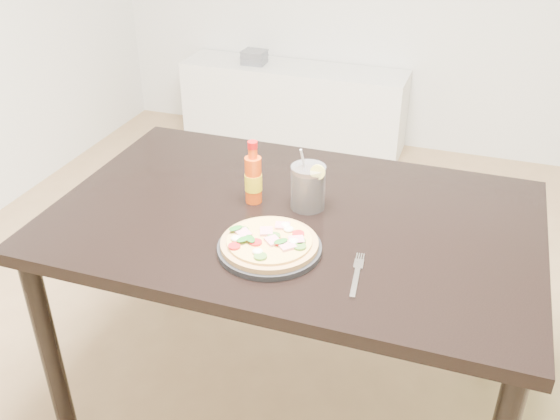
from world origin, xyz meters
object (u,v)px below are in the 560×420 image
(plate, at_px, (269,248))
(pizza, at_px, (270,242))
(cola_cup, at_px, (308,188))
(media_console, at_px, (293,105))
(dining_table, at_px, (293,238))
(fork, at_px, (357,273))
(hot_sauce_bottle, at_px, (253,178))

(plate, distance_m, pizza, 0.02)
(plate, bearing_deg, cola_cup, 83.78)
(plate, height_order, media_console, plate)
(dining_table, height_order, plate, plate)
(dining_table, relative_size, fork, 7.42)
(plate, bearing_deg, dining_table, 89.70)
(hot_sauce_bottle, height_order, fork, hot_sauce_bottle)
(fork, bearing_deg, dining_table, 130.14)
(hot_sauce_bottle, xyz_separation_m, fork, (0.38, -0.26, -0.07))
(cola_cup, height_order, fork, cola_cup)
(dining_table, bearing_deg, hot_sauce_bottle, 166.61)
(dining_table, distance_m, media_console, 2.22)
(fork, bearing_deg, pizza, 167.39)
(cola_cup, bearing_deg, dining_table, -116.63)
(pizza, height_order, hot_sauce_bottle, hot_sauce_bottle)
(dining_table, relative_size, media_console, 1.00)
(pizza, relative_size, hot_sauce_bottle, 1.32)
(pizza, xyz_separation_m, hot_sauce_bottle, (-0.14, 0.23, 0.05))
(plate, distance_m, cola_cup, 0.26)
(dining_table, xyz_separation_m, fork, (0.24, -0.23, 0.09))
(media_console, bearing_deg, pizza, -73.64)
(fork, xyz_separation_m, media_console, (-0.91, 2.31, -0.50))
(cola_cup, bearing_deg, media_console, 108.99)
(cola_cup, relative_size, fork, 1.02)
(plate, relative_size, media_console, 0.20)
(dining_table, height_order, fork, fork)
(cola_cup, relative_size, media_console, 0.14)
(pizza, xyz_separation_m, cola_cup, (0.03, 0.26, 0.04))
(dining_table, relative_size, cola_cup, 7.30)
(pizza, bearing_deg, media_console, 106.36)
(hot_sauce_bottle, xyz_separation_m, media_console, (-0.53, 2.05, -0.58))
(plate, height_order, fork, plate)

